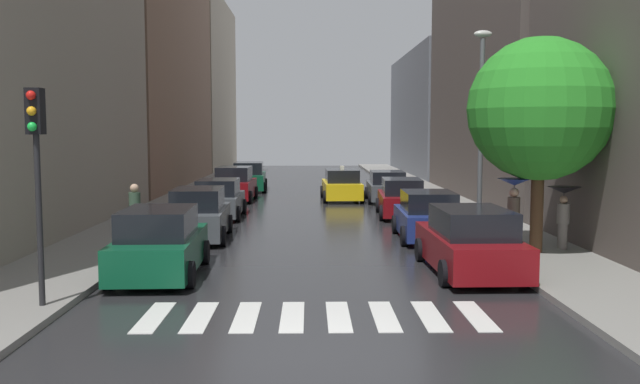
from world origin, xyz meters
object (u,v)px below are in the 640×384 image
parked_car_left_fifth (249,177)px  parked_car_left_fourth (235,185)px  lamp_post_right (481,118)px  parked_car_right_fourth (387,187)px  parked_car_left_nearest (160,244)px  street_tree_right (540,109)px  pedestrian_near_tree (514,200)px  parked_car_left_second (199,215)px  parked_car_left_third (219,200)px  traffic_light_left_corner (36,148)px  parked_car_right_nearest (470,243)px  pedestrian_foreground (135,211)px  parked_car_right_second (428,217)px  parked_car_right_third (401,199)px  pedestrian_by_kerb (564,204)px  taxi_midroad (342,186)px

parked_car_left_fifth → parked_car_left_fourth: bearing=175.6°
parked_car_left_fifth → lamp_post_right: bearing=-155.3°
parked_car_left_fifth → parked_car_right_fourth: parked_car_left_fifth is taller
parked_car_left_nearest → street_tree_right: 11.04m
parked_car_left_fourth → pedestrian_near_tree: size_ratio=1.94×
pedestrian_near_tree → parked_car_left_fifth: bearing=-34.9°
parked_car_left_second → street_tree_right: bearing=-110.7°
parked_car_left_third → traffic_light_left_corner: size_ratio=0.96×
parked_car_right_nearest → pedestrian_foreground: size_ratio=2.64×
parked_car_left_nearest → parked_car_right_second: 9.46m
parked_car_right_third → pedestrian_foreground: 11.77m
parked_car_left_second → pedestrian_by_kerb: pedestrian_by_kerb is taller
parked_car_left_second → taxi_midroad: 13.77m
pedestrian_foreground → pedestrian_near_tree: pedestrian_near_tree is taller
parked_car_right_nearest → street_tree_right: bearing=-49.7°
pedestrian_by_kerb → parked_car_right_fourth: bearing=161.6°
parked_car_right_third → taxi_midroad: taxi_midroad is taller
parked_car_left_second → pedestrian_near_tree: pedestrian_near_tree is taller
parked_car_left_nearest → parked_car_left_second: parked_car_left_second is taller
parked_car_left_third → street_tree_right: 14.10m
lamp_post_right → parked_car_right_fourth: bearing=98.0°
parked_car_left_nearest → parked_car_right_nearest: 7.82m
lamp_post_right → pedestrian_near_tree: bearing=-86.0°
pedestrian_near_tree → pedestrian_by_kerb: (1.57, 0.35, -0.17)m
parked_car_left_nearest → lamp_post_right: bearing=-61.2°
parked_car_right_second → pedestrian_foreground: 9.50m
pedestrian_near_tree → pedestrian_by_kerb: pedestrian_near_tree is taller
parked_car_left_fourth → traffic_light_left_corner: size_ratio=0.95×
parked_car_right_second → parked_car_left_fifth: bearing=23.5°
parked_car_left_fifth → taxi_midroad: 7.71m
parked_car_right_second → parked_car_left_fourth: bearing=32.9°
parked_car_left_fifth → street_tree_right: (10.14, -21.63, 3.41)m
parked_car_right_nearest → pedestrian_foreground: (-9.58, 4.26, 0.32)m
parked_car_right_third → parked_car_left_fourth: bearing=52.6°
parked_car_right_third → traffic_light_left_corner: bearing=151.2°
parked_car_right_third → parked_car_left_third: bearing=94.5°
parked_car_right_nearest → pedestrian_near_tree: 3.03m
parked_car_right_fourth → pedestrian_by_kerb: 15.23m
parked_car_right_nearest → traffic_light_left_corner: 10.40m
parked_car_left_fourth → taxi_midroad: taxi_midroad is taller
pedestrian_near_tree → parked_car_left_nearest: bearing=45.8°
parked_car_right_second → lamp_post_right: bearing=-87.1°
street_tree_right → parked_car_right_fourth: bearing=99.4°
parked_car_right_nearest → traffic_light_left_corner: traffic_light_left_corner is taller
parked_car_left_third → pedestrian_by_kerb: (11.23, -8.50, 0.72)m
parked_car_right_third → pedestrian_by_kerb: pedestrian_by_kerb is taller
parked_car_right_third → parked_car_left_nearest: bearing=149.5°
parked_car_right_fourth → pedestrian_near_tree: size_ratio=2.05×
parked_car_right_nearest → pedestrian_foreground: 10.49m
parked_car_right_fourth → street_tree_right: 15.91m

